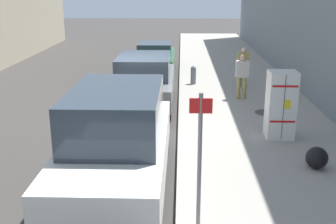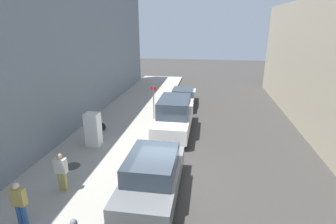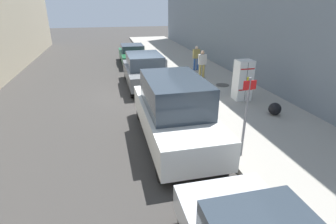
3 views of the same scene
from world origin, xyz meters
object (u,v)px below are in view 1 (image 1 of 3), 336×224
object	(u,v)px
parked_sedan_green	(155,57)
parked_suv_gray	(144,80)
trash_bag	(317,158)
pedestrian_walking_far	(243,65)
street_sign_post	(200,154)
parked_van_white	(117,141)
fire_hydrant	(193,75)
discarded_refrigerator	(281,105)
pedestrian_standing_near	(242,74)

from	to	relation	value
parked_sedan_green	parked_suv_gray	bearing A→B (deg)	90.00
trash_bag	pedestrian_walking_far	size ratio (longest dim) A/B	0.32
street_sign_post	parked_suv_gray	distance (m)	8.09
parked_van_white	parked_suv_gray	bearing A→B (deg)	-90.00
fire_hydrant	pedestrian_walking_far	distance (m)	2.04
trash_bag	parked_van_white	bearing A→B (deg)	10.62
street_sign_post	trash_bag	world-z (taller)	street_sign_post
discarded_refrigerator	street_sign_post	xyz separation A→B (m)	(2.30, 4.38, 0.41)
fire_hydrant	parked_sedan_green	world-z (taller)	parked_sedan_green
pedestrian_walking_far	trash_bag	bearing A→B (deg)	119.08
discarded_refrigerator	pedestrian_standing_near	world-z (taller)	discarded_refrigerator
pedestrian_standing_near	parked_suv_gray	bearing A→B (deg)	-82.96
trash_bag	pedestrian_standing_near	xyz separation A→B (m)	(0.87, -5.89, 0.65)
fire_hydrant	trash_bag	world-z (taller)	fire_hydrant
discarded_refrigerator	street_sign_post	world-z (taller)	street_sign_post
pedestrian_standing_near	discarded_refrigerator	bearing A→B (deg)	7.37
fire_hydrant	discarded_refrigerator	bearing A→B (deg)	108.89
discarded_refrigerator	parked_suv_gray	distance (m)	5.25
fire_hydrant	street_sign_post	bearing A→B (deg)	88.98
fire_hydrant	pedestrian_walking_far	bearing A→B (deg)	170.06
discarded_refrigerator	pedestrian_walking_far	size ratio (longest dim) A/B	1.16
street_sign_post	pedestrian_walking_far	distance (m)	10.44
discarded_refrigerator	parked_sedan_green	bearing A→B (deg)	-67.66
pedestrian_walking_far	fire_hydrant	bearing A→B (deg)	14.99
parked_sedan_green	parked_suv_gray	size ratio (longest dim) A/B	0.98
parked_sedan_green	pedestrian_standing_near	bearing A→B (deg)	121.72
fire_hydrant	parked_van_white	size ratio (longest dim) A/B	0.15
discarded_refrigerator	pedestrian_walking_far	world-z (taller)	discarded_refrigerator
parked_suv_gray	fire_hydrant	bearing A→B (deg)	-123.86
parked_sedan_green	parked_van_white	xyz separation A→B (m)	(-0.00, 12.21, 0.34)
street_sign_post	trash_bag	bearing A→B (deg)	-138.22
pedestrian_standing_near	parked_sedan_green	size ratio (longest dim) A/B	0.35
parked_suv_gray	street_sign_post	bearing A→B (deg)	101.29
pedestrian_standing_near	parked_van_white	size ratio (longest dim) A/B	0.31
discarded_refrigerator	parked_van_white	world-z (taller)	parked_van_white
fire_hydrant	pedestrian_walking_far	size ratio (longest dim) A/B	0.49
parked_suv_gray	parked_van_white	xyz separation A→B (m)	(-0.00, 6.30, 0.15)
street_sign_post	trash_bag	size ratio (longest dim) A/B	4.73
parked_van_white	pedestrian_standing_near	bearing A→B (deg)	-117.01
pedestrian_walking_far	parked_suv_gray	distance (m)	4.37
parked_sedan_green	parked_suv_gray	xyz separation A→B (m)	(0.00, 5.91, 0.19)
pedestrian_standing_near	pedestrian_walking_far	bearing A→B (deg)	171.51
trash_bag	parked_van_white	size ratio (longest dim) A/B	0.10
street_sign_post	parked_suv_gray	world-z (taller)	street_sign_post
parked_van_white	fire_hydrant	bearing A→B (deg)	-101.19
trash_bag	parked_suv_gray	distance (m)	6.99
street_sign_post	discarded_refrigerator	bearing A→B (deg)	-117.74
discarded_refrigerator	parked_sedan_green	world-z (taller)	discarded_refrigerator
pedestrian_walking_far	parked_sedan_green	world-z (taller)	pedestrian_walking_far
pedestrian_walking_far	pedestrian_standing_near	xyz separation A→B (m)	(0.30, 1.91, 0.02)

